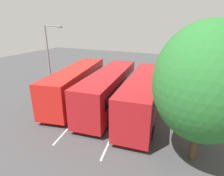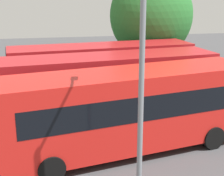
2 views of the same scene
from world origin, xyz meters
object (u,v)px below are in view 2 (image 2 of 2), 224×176
object	(u,v)px
bus_center_right	(127,109)
street_lamp	(140,72)
depot_tree	(151,15)
bus_center_left	(110,85)
bus_far_left	(102,71)

from	to	relation	value
bus_center_right	street_lamp	world-z (taller)	street_lamp
bus_center_right	depot_tree	distance (m)	12.29
bus_center_left	bus_center_right	bearing A→B (deg)	83.99
street_lamp	depot_tree	bearing A→B (deg)	-10.97
bus_far_left	street_lamp	bearing A→B (deg)	80.67
bus_center_right	street_lamp	distance (m)	4.30
bus_far_left	bus_center_left	bearing A→B (deg)	81.68
street_lamp	bus_far_left	bearing A→B (deg)	4.16
bus_center_left	depot_tree	distance (m)	9.19
bus_far_left	bus_center_left	xyz separation A→B (m)	(0.15, 3.29, 0.00)
street_lamp	depot_tree	size ratio (longest dim) A/B	0.93
bus_center_right	depot_tree	bearing A→B (deg)	-122.87
bus_center_left	bus_far_left	bearing A→B (deg)	-98.68
depot_tree	bus_far_left	bearing A→B (deg)	44.33
bus_center_left	depot_tree	world-z (taller)	depot_tree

